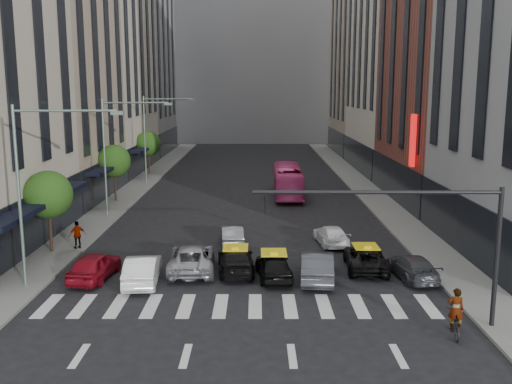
{
  "coord_description": "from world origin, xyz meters",
  "views": [
    {
      "loc": [
        0.66,
        -23.45,
        9.89
      ],
      "look_at": [
        0.63,
        8.98,
        4.0
      ],
      "focal_mm": 40.0,
      "sensor_mm": 36.0,
      "label": 1
    }
  ],
  "objects_px": {
    "streetlamp_near": "(37,172)",
    "bus": "(288,181)",
    "taxi_left": "(236,260)",
    "streetlamp_mid": "(116,142)",
    "streetlamp_far": "(154,128)",
    "pedestrian_far": "(77,235)",
    "car_white_front": "(143,269)",
    "motorcycle": "(455,324)",
    "taxi_center": "(274,266)",
    "car_red": "(94,266)"
  },
  "relations": [
    {
      "from": "streetlamp_far",
      "to": "taxi_left",
      "type": "height_order",
      "value": "streetlamp_far"
    },
    {
      "from": "car_white_front",
      "to": "taxi_center",
      "type": "bearing_deg",
      "value": -178.16
    },
    {
      "from": "taxi_left",
      "to": "pedestrian_far",
      "type": "xyz_separation_m",
      "value": [
        -9.93,
        4.18,
        0.33
      ]
    },
    {
      "from": "taxi_center",
      "to": "pedestrian_far",
      "type": "relative_size",
      "value": 2.41
    },
    {
      "from": "motorcycle",
      "to": "pedestrian_far",
      "type": "height_order",
      "value": "pedestrian_far"
    },
    {
      "from": "streetlamp_near",
      "to": "car_white_front",
      "type": "distance_m",
      "value": 7.11
    },
    {
      "from": "streetlamp_mid",
      "to": "car_white_front",
      "type": "bearing_deg",
      "value": -72.51
    },
    {
      "from": "taxi_left",
      "to": "taxi_center",
      "type": "relative_size",
      "value": 1.14
    },
    {
      "from": "taxi_left",
      "to": "pedestrian_far",
      "type": "relative_size",
      "value": 2.74
    },
    {
      "from": "streetlamp_near",
      "to": "motorcycle",
      "type": "height_order",
      "value": "streetlamp_near"
    },
    {
      "from": "streetlamp_mid",
      "to": "motorcycle",
      "type": "distance_m",
      "value": 29.19
    },
    {
      "from": "bus",
      "to": "taxi_left",
      "type": "bearing_deg",
      "value": 80.6
    },
    {
      "from": "streetlamp_far",
      "to": "motorcycle",
      "type": "xyz_separation_m",
      "value": [
        18.74,
        -37.72,
        -5.4
      ]
    },
    {
      "from": "taxi_left",
      "to": "car_white_front",
      "type": "bearing_deg",
      "value": 16.88
    },
    {
      "from": "pedestrian_far",
      "to": "streetlamp_mid",
      "type": "bearing_deg",
      "value": -126.32
    },
    {
      "from": "streetlamp_mid",
      "to": "pedestrian_far",
      "type": "bearing_deg",
      "value": -92.18
    },
    {
      "from": "pedestrian_far",
      "to": "streetlamp_far",
      "type": "bearing_deg",
      "value": -124.94
    },
    {
      "from": "streetlamp_near",
      "to": "pedestrian_far",
      "type": "distance_m",
      "value": 8.27
    },
    {
      "from": "streetlamp_near",
      "to": "motorcycle",
      "type": "bearing_deg",
      "value": -16.97
    },
    {
      "from": "streetlamp_near",
      "to": "taxi_center",
      "type": "xyz_separation_m",
      "value": [
        11.61,
        1.36,
        -5.2
      ]
    },
    {
      "from": "streetlamp_far",
      "to": "car_white_front",
      "type": "height_order",
      "value": "streetlamp_far"
    },
    {
      "from": "car_white_front",
      "to": "bus",
      "type": "bearing_deg",
      "value": -114.13
    },
    {
      "from": "car_white_front",
      "to": "bus",
      "type": "xyz_separation_m",
      "value": [
        8.79,
        24.4,
        0.7
      ]
    },
    {
      "from": "streetlamp_mid",
      "to": "pedestrian_far",
      "type": "xyz_separation_m",
      "value": [
        -0.36,
        -9.34,
        -4.89
      ]
    },
    {
      "from": "car_red",
      "to": "pedestrian_far",
      "type": "distance_m",
      "value": 5.95
    },
    {
      "from": "streetlamp_far",
      "to": "pedestrian_far",
      "type": "height_order",
      "value": "streetlamp_far"
    },
    {
      "from": "streetlamp_near",
      "to": "taxi_left",
      "type": "xyz_separation_m",
      "value": [
        9.57,
        2.48,
        -5.22
      ]
    },
    {
      "from": "streetlamp_near",
      "to": "streetlamp_mid",
      "type": "height_order",
      "value": "same"
    },
    {
      "from": "pedestrian_far",
      "to": "bus",
      "type": "bearing_deg",
      "value": -161.43
    },
    {
      "from": "car_red",
      "to": "streetlamp_far",
      "type": "bearing_deg",
      "value": -79.24
    },
    {
      "from": "taxi_center",
      "to": "bus",
      "type": "bearing_deg",
      "value": -100.99
    },
    {
      "from": "streetlamp_far",
      "to": "taxi_center",
      "type": "xyz_separation_m",
      "value": [
        11.61,
        -30.64,
        -5.2
      ]
    },
    {
      "from": "streetlamp_near",
      "to": "bus",
      "type": "xyz_separation_m",
      "value": [
        13.63,
        25.03,
        -4.46
      ]
    },
    {
      "from": "streetlamp_mid",
      "to": "motorcycle",
      "type": "bearing_deg",
      "value": -49.21
    },
    {
      "from": "motorcycle",
      "to": "pedestrian_far",
      "type": "xyz_separation_m",
      "value": [
        -19.09,
        12.38,
        0.51
      ]
    },
    {
      "from": "motorcycle",
      "to": "pedestrian_far",
      "type": "distance_m",
      "value": 22.76
    },
    {
      "from": "motorcycle",
      "to": "streetlamp_near",
      "type": "bearing_deg",
      "value": -7.19
    },
    {
      "from": "car_red",
      "to": "pedestrian_far",
      "type": "bearing_deg",
      "value": -58.0
    },
    {
      "from": "bus",
      "to": "motorcycle",
      "type": "distance_m",
      "value": 31.18
    },
    {
      "from": "car_white_front",
      "to": "motorcycle",
      "type": "xyz_separation_m",
      "value": [
        13.89,
        -6.35,
        -0.24
      ]
    },
    {
      "from": "streetlamp_far",
      "to": "motorcycle",
      "type": "distance_m",
      "value": 42.46
    },
    {
      "from": "taxi_center",
      "to": "motorcycle",
      "type": "xyz_separation_m",
      "value": [
        7.13,
        -7.08,
        -0.2
      ]
    },
    {
      "from": "motorcycle",
      "to": "taxi_left",
      "type": "bearing_deg",
      "value": -32.03
    },
    {
      "from": "taxi_left",
      "to": "bus",
      "type": "xyz_separation_m",
      "value": [
        4.06,
        22.55,
        0.76
      ]
    },
    {
      "from": "streetlamp_near",
      "to": "car_red",
      "type": "distance_m",
      "value": 5.77
    },
    {
      "from": "streetlamp_near",
      "to": "car_red",
      "type": "height_order",
      "value": "streetlamp_near"
    },
    {
      "from": "streetlamp_mid",
      "to": "streetlamp_near",
      "type": "bearing_deg",
      "value": -90.0
    },
    {
      "from": "streetlamp_mid",
      "to": "streetlamp_far",
      "type": "height_order",
      "value": "same"
    },
    {
      "from": "pedestrian_far",
      "to": "streetlamp_near",
      "type": "bearing_deg",
      "value": 58.93
    },
    {
      "from": "taxi_center",
      "to": "car_white_front",
      "type": "bearing_deg",
      "value": 0.06
    }
  ]
}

